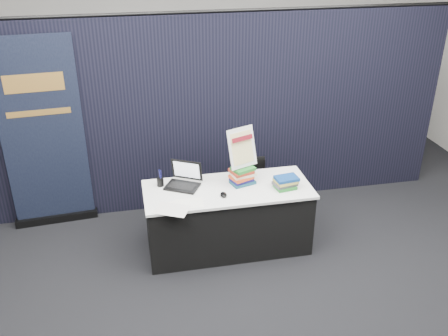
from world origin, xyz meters
The scene contains 15 objects.
floor centered at (0.00, 0.00, 0.00)m, with size 8.00×8.00×0.00m, color black.
wall_back centered at (0.00, 4.00, 1.75)m, with size 8.00×0.02×3.50m, color beige.
drape_partition centered at (0.00, 1.60, 1.20)m, with size 6.00×0.08×2.40m, color black.
display_table centered at (0.00, 0.55, 0.38)m, with size 1.80×0.75×0.75m.
laptop centered at (-0.48, 0.71, 0.81)m, with size 0.42×0.42×0.26m.
mouse centered at (-0.08, 0.39, 0.77)m, with size 0.07×0.11×0.03m, color black.
brochure_left centered at (-0.62, 0.30, 0.75)m, with size 0.27×0.19×0.00m, color white.
brochure_mid centered at (-0.64, 0.23, 0.75)m, with size 0.33×0.24×0.00m, color silver.
brochure_right centered at (-0.45, 0.31, 0.75)m, with size 0.29×0.21×0.00m, color white.
pen_cup centered at (-0.70, 0.75, 0.80)m, with size 0.07×0.07×0.10m, color black.
book_stack_tall centered at (0.18, 0.63, 0.85)m, with size 0.29×0.25×0.20m.
book_stack_short centered at (0.61, 0.44, 0.81)m, with size 0.25×0.21×0.13m.
info_sign centered at (0.18, 0.66, 1.16)m, with size 0.35×0.23×0.44m.
pullup_banner centered at (-1.94, 1.50, 1.01)m, with size 0.97×0.18×2.27m.
stacking_chair centered at (0.38, 0.95, 0.46)m, with size 0.38×0.39×0.83m.
Camera 1 is at (-0.99, -4.03, 3.34)m, focal length 40.00 mm.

